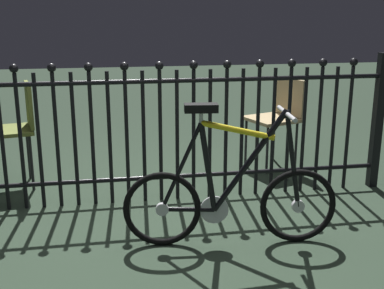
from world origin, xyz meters
TOP-DOWN VIEW (x-y plane):
  - ground_plane at (0.00, 0.00)m, footprint 20.00×20.00m
  - iron_fence at (-0.07, 0.58)m, footprint 3.65×0.07m
  - bicycle at (0.34, -0.25)m, footprint 1.35×0.40m
  - chair_olive at (-1.14, 1.12)m, footprint 0.48×0.48m
  - chair_tan at (1.19, 1.28)m, footprint 0.53×0.53m

SIDE VIEW (x-z plane):
  - ground_plane at x=0.00m, z-range 0.00..0.00m
  - bicycle at x=0.34m, z-range -0.13..0.78m
  - chair_tan at x=1.19m, z-range 0.10..0.93m
  - chair_olive at x=-1.14m, z-range 0.11..0.97m
  - iron_fence at x=-0.07m, z-range 0.01..1.13m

